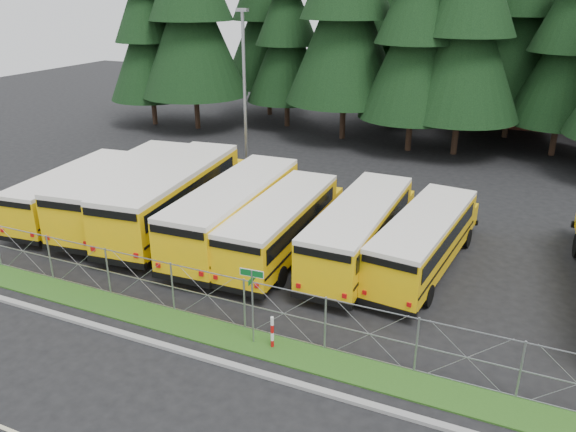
# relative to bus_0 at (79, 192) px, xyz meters

# --- Properties ---
(ground) EXTENTS (120.00, 120.00, 0.00)m
(ground) POSITION_rel_bus_0_xyz_m (13.96, -4.97, -1.29)
(ground) COLOR black
(ground) RESTS_ON ground
(curb) EXTENTS (50.00, 0.25, 0.12)m
(curb) POSITION_rel_bus_0_xyz_m (13.96, -8.07, -1.23)
(curb) COLOR gray
(curb) RESTS_ON ground
(grass_verge) EXTENTS (50.00, 1.40, 0.06)m
(grass_verge) POSITION_rel_bus_0_xyz_m (13.96, -6.67, -1.26)
(grass_verge) COLOR #1C4012
(grass_verge) RESTS_ON ground
(chainlink_fence) EXTENTS (44.00, 0.10, 2.00)m
(chainlink_fence) POSITION_rel_bus_0_xyz_m (13.96, -5.97, -0.29)
(chainlink_fence) COLOR gray
(chainlink_fence) RESTS_ON ground
(brick_building) EXTENTS (22.00, 10.00, 6.00)m
(brick_building) POSITION_rel_bus_0_xyz_m (19.96, 35.03, 1.71)
(brick_building) COLOR brown
(brick_building) RESTS_ON ground
(bus_0) EXTENTS (3.32, 10.01, 2.57)m
(bus_0) POSITION_rel_bus_0_xyz_m (0.00, 0.00, 0.00)
(bus_0) COLOR #FABC07
(bus_0) RESTS_ON ground
(bus_1) EXTENTS (4.03, 11.74, 3.02)m
(bus_1) POSITION_rel_bus_0_xyz_m (2.79, 0.78, 0.22)
(bus_1) COLOR #FABC07
(bus_1) RESTS_ON ground
(bus_2) EXTENTS (4.14, 12.25, 3.15)m
(bus_2) POSITION_rel_bus_0_xyz_m (5.54, 0.88, 0.29)
(bus_2) COLOR #FABC07
(bus_2) RESTS_ON ground
(bus_3) EXTENTS (3.17, 11.48, 2.98)m
(bus_3) POSITION_rel_bus_0_xyz_m (9.21, 0.50, 0.20)
(bus_3) COLOR #FABC07
(bus_3) RESTS_ON ground
(bus_4) EXTENTS (2.66, 10.26, 2.68)m
(bus_4) POSITION_rel_bus_0_xyz_m (11.70, 0.17, 0.05)
(bus_4) COLOR #FABC07
(bus_4) RESTS_ON ground
(bus_5) EXTENTS (2.55, 10.54, 2.76)m
(bus_5) POSITION_rel_bus_0_xyz_m (15.06, 0.93, 0.09)
(bus_5) COLOR #FABC07
(bus_5) RESTS_ON ground
(bus_6) EXTENTS (3.36, 10.07, 2.59)m
(bus_6) POSITION_rel_bus_0_xyz_m (17.82, 1.13, 0.01)
(bus_6) COLOR #FABC07
(bus_6) RESTS_ON ground
(street_sign) EXTENTS (0.84, 0.55, 2.81)m
(street_sign) POSITION_rel_bus_0_xyz_m (13.63, -6.63, 0.75)
(street_sign) COLOR gray
(street_sign) RESTS_ON ground
(striped_bollard) EXTENTS (0.11, 0.11, 1.20)m
(striped_bollard) POSITION_rel_bus_0_xyz_m (14.33, -6.62, -0.69)
(striped_bollard) COLOR #B20C0C
(striped_bollard) RESTS_ON ground
(light_standard) EXTENTS (0.70, 0.35, 10.14)m
(light_standard) POSITION_rel_bus_0_xyz_m (4.94, 9.39, 4.21)
(light_standard) COLOR gray
(light_standard) RESTS_ON ground
(conifer_0) EXTENTS (7.04, 7.04, 15.56)m
(conifer_0) POSITION_rel_bus_0_xyz_m (-9.54, 19.41, 6.49)
(conifer_0) COLOR black
(conifer_0) RESTS_ON ground
(conifer_1) EXTENTS (8.81, 8.81, 19.49)m
(conifer_1) POSITION_rel_bus_0_xyz_m (-5.20, 19.56, 8.46)
(conifer_1) COLOR black
(conifer_1) RESTS_ON ground
(conifer_2) EXTENTS (6.84, 6.84, 15.13)m
(conifer_2) POSITION_rel_bus_0_xyz_m (1.46, 23.48, 6.28)
(conifer_2) COLOR black
(conifer_2) RESTS_ON ground
(conifer_3) EXTENTS (9.10, 9.10, 20.13)m
(conifer_3) POSITION_rel_bus_0_xyz_m (7.28, 21.30, 8.78)
(conifer_3) COLOR black
(conifer_3) RESTS_ON ground
(conifer_4) EXTENTS (7.66, 7.66, 16.95)m
(conifer_4) POSITION_rel_bus_0_xyz_m (12.91, 19.87, 7.19)
(conifer_4) COLOR black
(conifer_4) RESTS_ON ground
(conifer_5) EXTENTS (8.24, 8.24, 18.23)m
(conifer_5) POSITION_rel_bus_0_xyz_m (16.19, 20.23, 7.83)
(conifer_5) COLOR black
(conifer_5) RESTS_ON ground
(conifer_6) EXTENTS (7.22, 7.22, 15.96)m
(conifer_6) POSITION_rel_bus_0_xyz_m (22.71, 22.81, 6.69)
(conifer_6) COLOR black
(conifer_6) RESTS_ON ground
(conifer_10) EXTENTS (8.56, 8.56, 18.92)m
(conifer_10) POSITION_rel_bus_0_xyz_m (-2.01, 27.20, 8.17)
(conifer_10) COLOR black
(conifer_10) RESTS_ON ground
(conifer_11) EXTENTS (7.69, 7.69, 17.00)m
(conifer_11) POSITION_rel_bus_0_xyz_m (9.29, 27.37, 7.21)
(conifer_11) COLOR black
(conifer_11) RESTS_ON ground
(conifer_12) EXTENTS (9.32, 9.32, 20.62)m
(conifer_12) POSITION_rel_bus_0_xyz_m (19.20, 26.98, 9.02)
(conifer_12) COLOR black
(conifer_12) RESTS_ON ground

